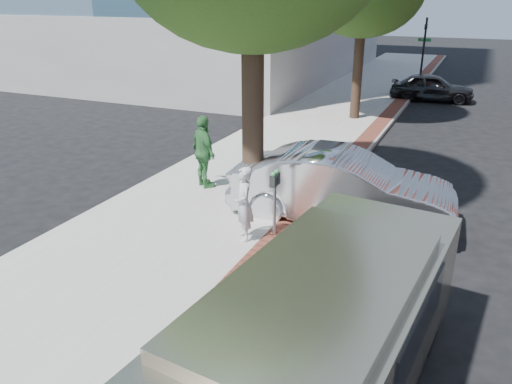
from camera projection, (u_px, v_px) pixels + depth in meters
The scene contains 13 objects.
ground at pixel (242, 244), 10.71m from camera, with size 120.00×120.00×0.00m, color black.
sidewalk at pixel (300, 140), 18.04m from camera, with size 5.00×60.00×0.15m, color #9E9991.
brick_strip at pixel (360, 145), 17.17m from camera, with size 0.60×60.00×0.01m, color brown.
curb at pixel (370, 148), 17.07m from camera, with size 0.10×60.00×0.15m, color gray.
office_base at pixel (209, 42), 33.57m from camera, with size 18.20×22.20×4.00m, color gray.
signal_near at pixel (424, 46), 28.20m from camera, with size 0.70×0.15×3.80m.
parking_meter at pixel (275, 190), 10.36m from camera, with size 0.12×0.32×1.47m.
person_gray at pixel (244, 204), 10.30m from camera, with size 0.58×0.38×1.60m, color silver.
person_officer at pixel (255, 162), 12.81m from camera, with size 0.81×0.63×1.66m, color #8BAED7.
person_green at pixel (204, 152), 13.12m from camera, with size 1.14×0.47×1.94m, color #397E40.
sedan_silver at pixel (342, 188), 11.49m from camera, with size 1.78×5.10×1.68m, color silver.
bg_car at pixel (432, 87), 24.80m from camera, with size 1.61×4.00×1.36m, color black.
van at pixel (333, 324), 6.30m from camera, with size 2.65×5.65×2.02m.
Camera 1 is at (4.18, -8.59, 4.98)m, focal length 35.00 mm.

